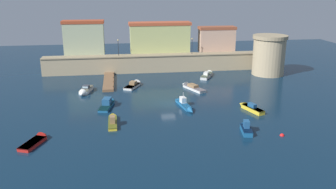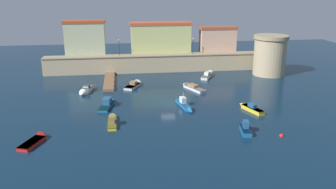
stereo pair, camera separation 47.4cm
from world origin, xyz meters
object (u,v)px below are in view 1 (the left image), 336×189
at_px(fortress_tower, 269,55).
at_px(moored_boat_7, 108,103).
at_px(quay_lamp_0, 118,45).
at_px(moored_boat_0, 37,140).
at_px(quay_lamp_1, 192,43).
at_px(mooring_buoy_0, 282,136).
at_px(moored_boat_2, 85,91).
at_px(moored_boat_8, 250,107).
at_px(moored_boat_3, 135,84).
at_px(moored_boat_5, 191,87).
at_px(moored_boat_4, 207,74).
at_px(moored_boat_6, 113,120).
at_px(moored_boat_1, 185,105).
at_px(moored_boat_9, 246,128).

height_order(fortress_tower, moored_boat_7, fortress_tower).
height_order(quay_lamp_0, moored_boat_0, quay_lamp_0).
bearing_deg(quay_lamp_1, mooring_buoy_0, -83.79).
relative_size(moored_boat_2, moored_boat_8, 1.02).
xyz_separation_m(moored_boat_2, mooring_buoy_0, (28.90, -24.77, -0.44)).
bearing_deg(moored_boat_7, fortress_tower, -52.33).
relative_size(moored_boat_2, moored_boat_3, 0.96).
bearing_deg(mooring_buoy_0, moored_boat_7, 145.50).
xyz_separation_m(moored_boat_2, moored_boat_5, (21.05, 0.17, -0.08)).
bearing_deg(moored_boat_4, fortress_tower, -63.03).
relative_size(quay_lamp_1, moored_boat_4, 0.53).
height_order(quay_lamp_0, moored_boat_6, quay_lamp_0).
bearing_deg(fortress_tower, moored_boat_5, -155.34).
relative_size(moored_boat_0, moored_boat_6, 0.85).
xyz_separation_m(moored_boat_1, moored_boat_5, (3.31, 11.36, -0.07)).
xyz_separation_m(moored_boat_0, moored_boat_2, (4.47, 22.12, 0.18)).
relative_size(moored_boat_5, moored_boat_6, 1.07).
height_order(moored_boat_0, moored_boat_2, moored_boat_2).
xyz_separation_m(moored_boat_8, mooring_buoy_0, (0.65, -10.92, -0.43)).
height_order(moored_boat_0, moored_boat_3, moored_boat_3).
relative_size(moored_boat_3, mooring_buoy_0, 9.94).
bearing_deg(quay_lamp_0, moored_boat_7, -95.08).
distance_m(moored_boat_1, moored_boat_4, 22.69).
relative_size(moored_boat_0, moored_boat_3, 0.90).
xyz_separation_m(quay_lamp_1, moored_boat_3, (-14.62, -12.36, -6.28)).
height_order(fortress_tower, moored_boat_3, fortress_tower).
distance_m(moored_boat_1, moored_boat_3, 16.93).
relative_size(moored_boat_5, moored_boat_8, 1.20).
height_order(moored_boat_5, mooring_buoy_0, moored_boat_5).
height_order(fortress_tower, moored_boat_2, fortress_tower).
bearing_deg(moored_boat_0, moored_boat_5, -27.65).
distance_m(fortress_tower, moored_boat_1, 31.57).
distance_m(fortress_tower, moored_boat_9, 36.40).
bearing_deg(moored_boat_3, quay_lamp_0, 40.49).
height_order(quay_lamp_0, moored_boat_1, quay_lamp_0).
distance_m(fortress_tower, mooring_buoy_0, 36.67).
bearing_deg(quay_lamp_0, moored_boat_9, -65.49).
xyz_separation_m(moored_boat_2, moored_boat_7, (4.59, -8.07, -0.01)).
bearing_deg(fortress_tower, quay_lamp_1, 158.27).
bearing_deg(moored_boat_1, moored_boat_5, 153.78).
xyz_separation_m(moored_boat_5, moored_boat_9, (3.34, -22.73, 0.18)).
height_order(quay_lamp_1, moored_boat_0, quay_lamp_1).
bearing_deg(moored_boat_3, moored_boat_2, 137.45).
bearing_deg(moored_boat_6, moored_boat_4, -40.10).
height_order(moored_boat_1, moored_boat_7, moored_boat_1).
distance_m(quay_lamp_0, moored_boat_0, 40.37).
bearing_deg(moored_boat_8, moored_boat_3, 27.62).
height_order(quay_lamp_1, moored_boat_2, quay_lamp_1).
distance_m(moored_boat_4, moored_boat_7, 28.40).
height_order(moored_boat_3, moored_boat_9, moored_boat_9).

